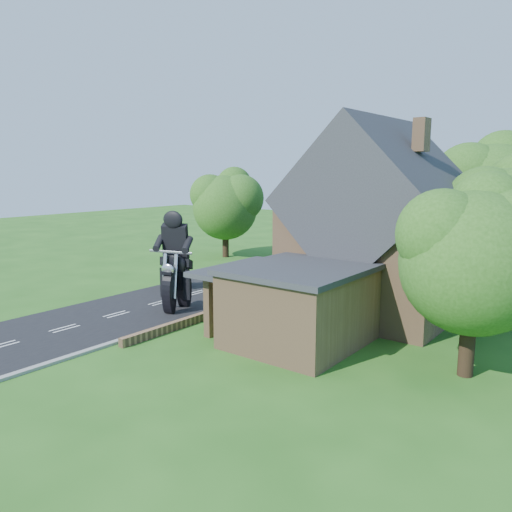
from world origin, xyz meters
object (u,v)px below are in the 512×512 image
Objects in this scene: garden_wall at (272,294)px; motorcycle_follow at (175,278)px; house at (378,231)px; motorcycle_lead at (177,296)px; annex at (297,304)px.

motorcycle_follow reaches higher than garden_wall.
house is 6.55× the size of motorcycle_follow.
motorcycle_follow is at bearing -160.72° from garden_wall.
house is (6.19, 1.00, 4.14)m from garden_wall.
motorcycle_lead is 1.11× the size of motorcycle_follow.
annex reaches higher than motorcycle_follow.
garden_wall is at bearing -168.69° from motorcycle_follow.
house is at bearing 9.17° from garden_wall.
house reaches higher than garden_wall.
motorcycle_lead is at bearing 130.21° from motorcycle_follow.
house is 5.87× the size of motorcycle_lead.
motorcycle_lead is 5.03m from motorcycle_follow.
motorcycle_lead is (-2.35, -5.48, 0.61)m from garden_wall.
house is 13.18m from motorcycle_follow.
house is 7.30m from annex.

